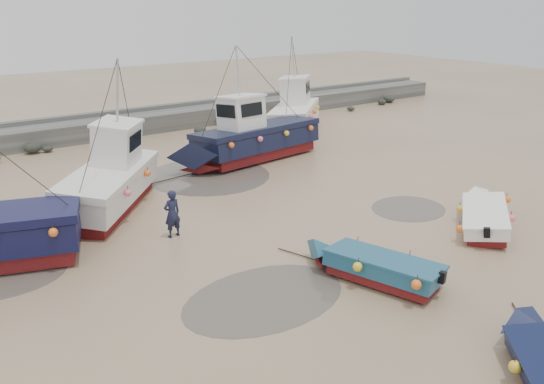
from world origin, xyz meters
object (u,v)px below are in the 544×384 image
(dinghy_2, at_px, (372,263))
(cabin_boat_1, at_px, (112,175))
(dinghy_3, at_px, (486,213))
(cabin_boat_2, at_px, (249,137))
(cabin_boat_3, at_px, (297,111))
(person, at_px, (174,236))

(dinghy_2, xyz_separation_m, cabin_boat_1, (-4.46, 11.12, 0.81))
(dinghy_2, relative_size, cabin_boat_1, 0.71)
(dinghy_3, bearing_deg, dinghy_2, -122.01)
(dinghy_2, distance_m, cabin_boat_1, 12.01)
(dinghy_2, bearing_deg, dinghy_3, -15.31)
(cabin_boat_2, bearing_deg, cabin_boat_1, 98.56)
(cabin_boat_1, xyz_separation_m, cabin_boat_2, (8.55, 2.41, -0.03))
(cabin_boat_3, bearing_deg, cabin_boat_1, -109.29)
(cabin_boat_1, bearing_deg, cabin_boat_3, 63.32)
(cabin_boat_1, distance_m, cabin_boat_3, 16.41)
(cabin_boat_3, bearing_deg, cabin_boat_2, -100.39)
(cabin_boat_1, height_order, cabin_boat_3, same)
(dinghy_3, relative_size, cabin_boat_2, 0.52)
(cabin_boat_2, bearing_deg, person, 124.12)
(dinghy_2, distance_m, dinghy_3, 6.79)
(cabin_boat_2, relative_size, person, 5.77)
(person, bearing_deg, dinghy_2, 112.84)
(dinghy_3, distance_m, cabin_boat_1, 15.48)
(cabin_boat_2, distance_m, person, 10.54)
(dinghy_2, xyz_separation_m, cabin_boat_2, (4.09, 13.52, 0.77))
(dinghy_2, bearing_deg, cabin_boat_3, 39.59)
(dinghy_3, distance_m, cabin_boat_2, 13.33)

